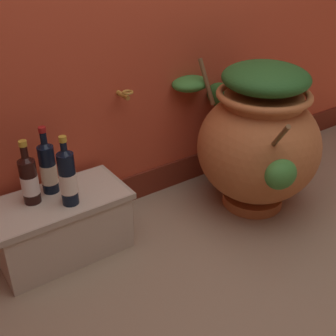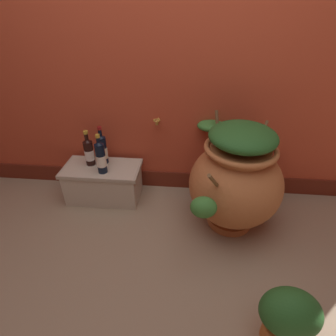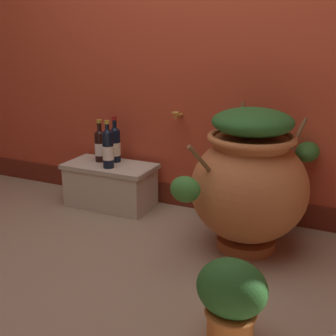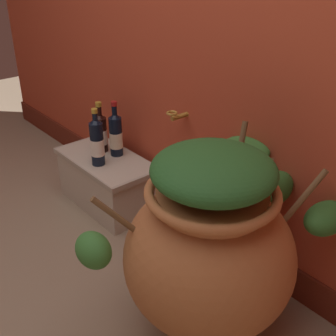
# 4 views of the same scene
# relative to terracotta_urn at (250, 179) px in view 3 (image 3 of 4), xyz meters

# --- Properties ---
(ground_plane) EXTENTS (7.00, 7.00, 0.00)m
(ground_plane) POSITION_rel_terracotta_urn_xyz_m (-0.52, -0.68, -0.41)
(ground_plane) COLOR gray
(back_wall) EXTENTS (4.40, 0.33, 2.60)m
(back_wall) POSITION_rel_terracotta_urn_xyz_m (-0.52, 0.52, 0.88)
(back_wall) COLOR #B74228
(back_wall) RESTS_ON ground_plane
(terracotta_urn) EXTENTS (0.66, 0.89, 0.82)m
(terracotta_urn) POSITION_rel_terracotta_urn_xyz_m (0.00, 0.00, 0.00)
(terracotta_urn) COLOR #B26638
(terracotta_urn) RESTS_ON ground_plane
(stone_ledge) EXTENTS (0.64, 0.34, 0.31)m
(stone_ledge) POSITION_rel_terracotta_urn_xyz_m (-1.06, 0.21, -0.24)
(stone_ledge) COLOR beige
(stone_ledge) RESTS_ON ground_plane
(wine_bottle_left) EXTENTS (0.08, 0.08, 0.33)m
(wine_bottle_left) POSITION_rel_terracotta_urn_xyz_m (-1.02, 0.14, 0.04)
(wine_bottle_left) COLOR black
(wine_bottle_left) RESTS_ON stone_ledge
(wine_bottle_middle) EXTENTS (0.08, 0.08, 0.33)m
(wine_bottle_middle) POSITION_rel_terracotta_urn_xyz_m (-1.06, 0.29, 0.03)
(wine_bottle_middle) COLOR black
(wine_bottle_middle) RESTS_ON stone_ledge
(wine_bottle_right) EXTENTS (0.08, 0.08, 0.30)m
(wine_bottle_right) POSITION_rel_terracotta_urn_xyz_m (-1.16, 0.25, 0.02)
(wine_bottle_right) COLOR black
(wine_bottle_right) RESTS_ON stone_ledge
(potted_shrub) EXTENTS (0.28, 0.22, 0.37)m
(potted_shrub) POSITION_rel_terracotta_urn_xyz_m (0.17, -0.86, -0.21)
(potted_shrub) COLOR #C17033
(potted_shrub) RESTS_ON ground_plane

